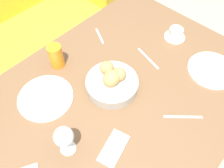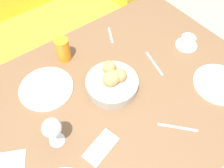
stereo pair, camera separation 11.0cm
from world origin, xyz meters
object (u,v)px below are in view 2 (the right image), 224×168
object	(u,v)px
juice_glass	(63,49)
wine_glass	(52,129)
plate_near_right	(219,84)
bread_basket	(112,82)
coffee_cup	(187,42)
fork_silver	(154,63)
spoon_coffee	(111,35)
knife_silver	(178,127)
cell_phone	(101,147)
couch	(40,27)
plate_far_center	(46,88)

from	to	relation	value
juice_glass	wine_glass	xyz separation A→B (m)	(-0.26, -0.38, 0.05)
plate_near_right	bread_basket	bearing A→B (deg)	144.53
coffee_cup	fork_silver	xyz separation A→B (m)	(-0.23, 0.01, -0.03)
fork_silver	spoon_coffee	distance (m)	0.31
spoon_coffee	knife_silver	bearing A→B (deg)	-100.29
wine_glass	coffee_cup	bearing A→B (deg)	3.94
knife_silver	spoon_coffee	world-z (taller)	same
fork_silver	knife_silver	xyz separation A→B (m)	(-0.17, -0.32, 0.00)
spoon_coffee	cell_phone	xyz separation A→B (m)	(-0.42, -0.50, 0.00)
fork_silver	knife_silver	bearing A→B (deg)	-117.26
plate_near_right	cell_phone	xyz separation A→B (m)	(-0.63, 0.08, -0.00)
wine_glass	fork_silver	distance (m)	0.61
couch	cell_phone	world-z (taller)	couch
juice_glass	cell_phone	world-z (taller)	juice_glass
juice_glass	cell_phone	bearing A→B (deg)	-104.53
plate_near_right	couch	bearing A→B (deg)	104.22
plate_near_right	coffee_cup	size ratio (longest dim) A/B	2.09
wine_glass	knife_silver	bearing A→B (deg)	-30.54
fork_silver	cell_phone	bearing A→B (deg)	-157.34
wine_glass	coffee_cup	distance (m)	0.83
plate_far_center	fork_silver	xyz separation A→B (m)	(0.51, -0.19, -0.00)
coffee_cup	spoon_coffee	world-z (taller)	coffee_cup
plate_near_right	wine_glass	bearing A→B (deg)	163.98
bread_basket	knife_silver	distance (m)	0.35
fork_silver	cell_phone	distance (m)	0.52
wine_glass	plate_far_center	bearing A→B (deg)	71.62
spoon_coffee	coffee_cup	bearing A→B (deg)	-48.13
couch	plate_far_center	bearing A→B (deg)	-109.22
plate_far_center	spoon_coffee	world-z (taller)	plate_far_center
juice_glass	plate_far_center	bearing A→B (deg)	-145.26
juice_glass	coffee_cup	size ratio (longest dim) A/B	1.08
knife_silver	juice_glass	bearing A→B (deg)	105.82
knife_silver	cell_phone	size ratio (longest dim) A/B	0.81
couch	plate_near_right	bearing A→B (deg)	-75.78
juice_glass	fork_silver	size ratio (longest dim) A/B	0.75
fork_silver	couch	bearing A→B (deg)	100.12
couch	coffee_cup	world-z (taller)	couch
couch	bread_basket	xyz separation A→B (m)	(-0.06, -1.09, 0.46)
wine_glass	fork_silver	size ratio (longest dim) A/B	0.93
bread_basket	plate_near_right	size ratio (longest dim) A/B	1.01
fork_silver	cell_phone	xyz separation A→B (m)	(-0.48, -0.20, 0.00)
coffee_cup	knife_silver	size ratio (longest dim) A/B	0.87
bread_basket	wine_glass	xyz separation A→B (m)	(-0.34, -0.08, 0.07)
bread_basket	spoon_coffee	xyz separation A→B (m)	(0.21, 0.29, -0.04)
plate_near_right	coffee_cup	distance (m)	0.28
juice_glass	wine_glass	bearing A→B (deg)	-124.24
juice_glass	spoon_coffee	size ratio (longest dim) A/B	1.06
plate_near_right	knife_silver	xyz separation A→B (m)	(-0.32, -0.04, -0.00)
plate_far_center	cell_phone	xyz separation A→B (m)	(0.04, -0.39, -0.00)
spoon_coffee	fork_silver	bearing A→B (deg)	-80.14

